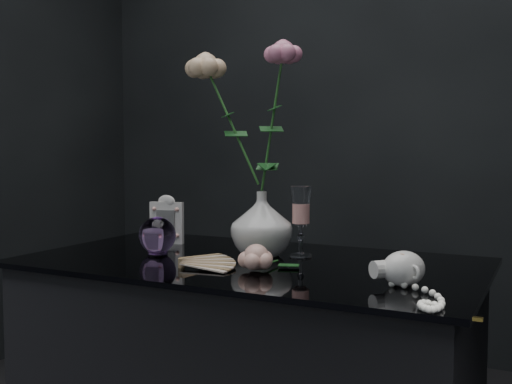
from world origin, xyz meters
The scene contains 8 objects.
vase centered at (0.00, 0.11, 0.84)m, with size 0.15×0.15×0.16m, color silver.
wine_glass centered at (0.09, 0.14, 0.85)m, with size 0.05×0.05×0.17m, color white, non-canonical shape.
picture_frame centered at (-0.32, 0.17, 0.83)m, with size 0.10×0.08×0.13m, color silver, non-canonical shape.
paperweight centered at (-0.24, 0.02, 0.81)m, with size 0.09×0.09×0.09m, color #AF7DCC, non-canonical shape.
paper_fan centered at (-0.09, -0.10, 0.77)m, with size 0.24×0.19×0.02m, color beige, non-canonical shape.
loose_rose centered at (0.07, -0.06, 0.79)m, with size 0.13×0.17×0.06m, color #F1AE9B, non-canonical shape.
pearl_jar centered at (0.38, -0.06, 0.80)m, with size 0.24×0.25×0.07m, color white, non-canonical shape.
roses centered at (-0.05, 0.12, 1.12)m, with size 0.28×0.12×0.41m.
Camera 1 is at (0.63, -1.18, 1.02)m, focal length 42.00 mm.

